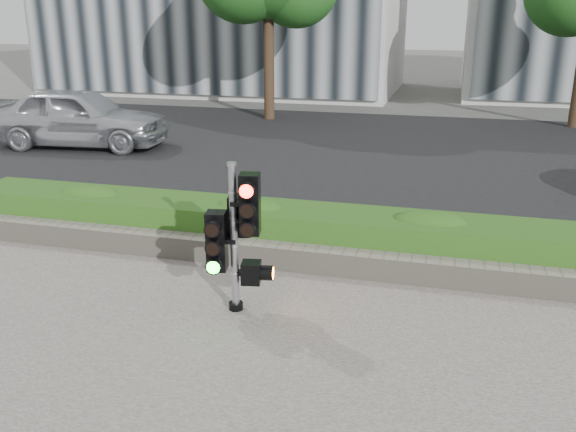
# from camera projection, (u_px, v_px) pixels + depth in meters

# --- Properties ---
(ground) EXTENTS (120.00, 120.00, 0.00)m
(ground) POSITION_uv_depth(u_px,v_px,m) (281.00, 337.00, 6.94)
(ground) COLOR #51514C
(ground) RESTS_ON ground
(road) EXTENTS (60.00, 13.00, 0.02)m
(road) POSITION_uv_depth(u_px,v_px,m) (383.00, 153.00, 16.09)
(road) COLOR black
(road) RESTS_ON ground
(curb) EXTENTS (60.00, 0.25, 0.12)m
(curb) POSITION_uv_depth(u_px,v_px,m) (334.00, 239.00, 9.80)
(curb) COLOR gray
(curb) RESTS_ON ground
(stone_wall) EXTENTS (12.00, 0.32, 0.34)m
(stone_wall) POSITION_uv_depth(u_px,v_px,m) (317.00, 260.00, 8.61)
(stone_wall) COLOR gray
(stone_wall) RESTS_ON sidewalk
(hedge) EXTENTS (12.00, 1.00, 0.68)m
(hedge) POSITION_uv_depth(u_px,v_px,m) (327.00, 233.00, 9.16)
(hedge) COLOR #49902C
(hedge) RESTS_ON sidewalk
(traffic_signal) EXTENTS (0.67, 0.54, 1.86)m
(traffic_signal) POSITION_uv_depth(u_px,v_px,m) (236.00, 230.00, 7.24)
(traffic_signal) COLOR black
(traffic_signal) RESTS_ON sidewalk
(car_silver) EXTENTS (4.96, 2.43, 1.63)m
(car_silver) POSITION_uv_depth(u_px,v_px,m) (79.00, 117.00, 16.56)
(car_silver) COLOR silver
(car_silver) RESTS_ON road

